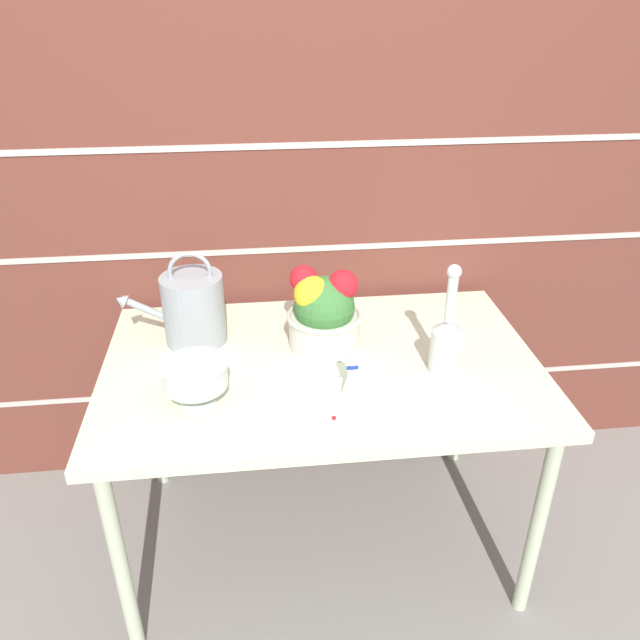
{
  "coord_description": "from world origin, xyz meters",
  "views": [
    {
      "loc": [
        -0.18,
        -1.58,
        1.76
      ],
      "look_at": [
        0.0,
        0.04,
        0.86
      ],
      "focal_mm": 35.0,
      "sensor_mm": 36.0,
      "label": 1
    }
  ],
  "objects_px": {
    "watering_can": "(193,308)",
    "glass_decanter": "(447,340)",
    "flower_planter": "(323,312)",
    "figurine_vase": "(351,376)",
    "crystal_pedestal_bowl": "(195,376)"
  },
  "relations": [
    {
      "from": "watering_can",
      "to": "glass_decanter",
      "type": "relative_size",
      "value": 0.99
    },
    {
      "from": "flower_planter",
      "to": "figurine_vase",
      "type": "height_order",
      "value": "flower_planter"
    },
    {
      "from": "watering_can",
      "to": "crystal_pedestal_bowl",
      "type": "distance_m",
      "value": 0.33
    },
    {
      "from": "watering_can",
      "to": "crystal_pedestal_bowl",
      "type": "xyz_separation_m",
      "value": [
        0.02,
        -0.33,
        -0.03
      ]
    },
    {
      "from": "watering_can",
      "to": "crystal_pedestal_bowl",
      "type": "bearing_deg",
      "value": -85.91
    },
    {
      "from": "watering_can",
      "to": "glass_decanter",
      "type": "xyz_separation_m",
      "value": [
        0.73,
        -0.26,
        -0.01
      ]
    },
    {
      "from": "glass_decanter",
      "to": "figurine_vase",
      "type": "xyz_separation_m",
      "value": [
        -0.29,
        -0.09,
        -0.04
      ]
    },
    {
      "from": "flower_planter",
      "to": "glass_decanter",
      "type": "xyz_separation_m",
      "value": [
        0.33,
        -0.18,
        -0.01
      ]
    },
    {
      "from": "figurine_vase",
      "to": "glass_decanter",
      "type": "bearing_deg",
      "value": 17.68
    },
    {
      "from": "crystal_pedestal_bowl",
      "to": "figurine_vase",
      "type": "height_order",
      "value": "figurine_vase"
    },
    {
      "from": "flower_planter",
      "to": "glass_decanter",
      "type": "bearing_deg",
      "value": -28.46
    },
    {
      "from": "flower_planter",
      "to": "figurine_vase",
      "type": "relative_size",
      "value": 1.72
    },
    {
      "from": "watering_can",
      "to": "flower_planter",
      "type": "height_order",
      "value": "watering_can"
    },
    {
      "from": "glass_decanter",
      "to": "figurine_vase",
      "type": "height_order",
      "value": "glass_decanter"
    },
    {
      "from": "figurine_vase",
      "to": "crystal_pedestal_bowl",
      "type": "bearing_deg",
      "value": 177.5
    }
  ]
}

